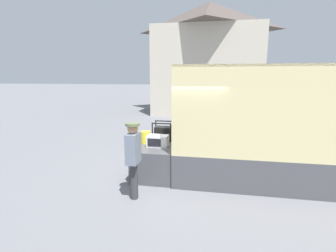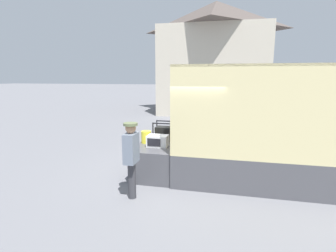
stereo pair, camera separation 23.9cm
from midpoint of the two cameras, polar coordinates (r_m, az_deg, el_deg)
The scene contains 7 objects.
ground_plane at distance 7.62m, azimuth 1.31°, elevation -10.18°, with size 160.00×160.00×0.00m, color slate.
tailgate_deck at distance 7.59m, azimuth -2.86°, elevation -6.89°, with size 1.12×2.11×0.85m, color #4C4C51.
microwave at distance 7.11m, azimuth -3.20°, elevation -3.27°, with size 0.56×0.39×0.31m.
portable_generator at distance 7.82m, azimuth -1.86°, elevation -1.54°, with size 0.58×0.47×0.55m.
orange_bucket at distance 7.50m, azimuth -5.79°, elevation -2.43°, with size 0.28×0.28×0.34m.
worker_person at distance 5.85m, azimuth -8.74°, elevation -5.83°, with size 0.31×0.44×1.74m.
house_backdrop at distance 21.21m, azimuth 8.46°, elevation 14.65°, with size 7.82×7.85×8.24m.
Camera 1 is at (1.06, -7.05, 2.73)m, focal length 28.00 mm.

